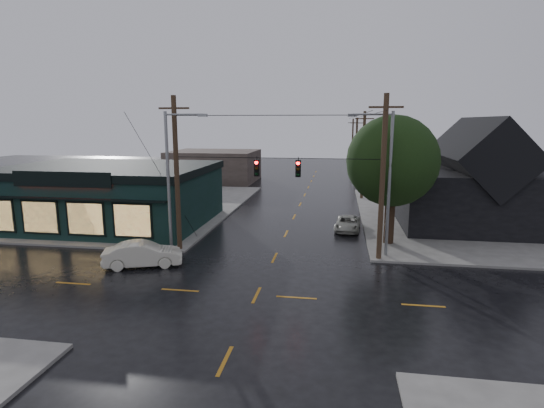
% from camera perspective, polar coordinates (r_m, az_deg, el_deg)
% --- Properties ---
extents(ground_plane, '(160.00, 160.00, 0.00)m').
position_cam_1_polar(ground_plane, '(21.65, -2.09, -12.14)').
color(ground_plane, black).
extents(sidewalk_nw, '(28.00, 28.00, 0.15)m').
position_cam_1_polar(sidewalk_nw, '(46.94, -21.79, -0.16)').
color(sidewalk_nw, '#64625D').
rests_on(sidewalk_nw, ground).
extents(sidewalk_ne, '(28.00, 28.00, 0.15)m').
position_cam_1_polar(sidewalk_ne, '(43.53, 30.51, -1.73)').
color(sidewalk_ne, '#64625D').
rests_on(sidewalk_ne, ground).
extents(pizza_shop, '(16.30, 12.34, 4.90)m').
position_cam_1_polar(pizza_shop, '(38.03, -20.93, 1.26)').
color(pizza_shop, black).
rests_on(pizza_shop, ground).
extents(ne_building, '(12.60, 11.60, 8.75)m').
position_cam_1_polar(ne_building, '(38.41, 25.80, 3.86)').
color(ne_building, black).
rests_on(ne_building, ground).
extents(corner_tree, '(6.20, 6.20, 8.86)m').
position_cam_1_polar(corner_tree, '(30.02, 15.89, 5.54)').
color(corner_tree, black).
rests_on(corner_tree, ground).
extents(utility_pole_nw, '(2.00, 0.32, 10.15)m').
position_cam_1_polar(utility_pole_nw, '(29.28, -12.27, -6.16)').
color(utility_pole_nw, '#342217').
rests_on(utility_pole_nw, ground).
extents(utility_pole_ne, '(2.00, 0.32, 10.15)m').
position_cam_1_polar(utility_pole_ne, '(27.52, 14.12, -7.36)').
color(utility_pole_ne, '#342217').
rests_on(utility_pole_ne, ground).
extents(utility_pole_far_a, '(2.00, 0.32, 9.65)m').
position_cam_1_polar(utility_pole_far_a, '(48.37, 11.93, 0.61)').
color(utility_pole_far_a, '#342217').
rests_on(utility_pole_far_a, ground).
extents(utility_pole_far_b, '(2.00, 0.32, 9.15)m').
position_cam_1_polar(utility_pole_far_b, '(68.12, 11.11, 3.60)').
color(utility_pole_far_b, '#342217').
rests_on(utility_pole_far_b, ground).
extents(utility_pole_far_c, '(2.00, 0.32, 9.15)m').
position_cam_1_polar(utility_pole_far_c, '(87.99, 10.66, 5.24)').
color(utility_pole_far_c, '#342217').
rests_on(utility_pole_far_c, ground).
extents(span_signal_assembly, '(13.00, 0.48, 1.23)m').
position_cam_1_polar(span_signal_assembly, '(26.46, 0.72, 4.90)').
color(span_signal_assembly, black).
rests_on(span_signal_assembly, ground).
extents(streetlight_nw, '(5.40, 0.30, 9.15)m').
position_cam_1_polar(streetlight_nw, '(28.77, -13.33, -6.51)').
color(streetlight_nw, gray).
rests_on(streetlight_nw, ground).
extents(streetlight_ne, '(5.40, 0.30, 9.15)m').
position_cam_1_polar(streetlight_ne, '(28.23, 15.01, -6.93)').
color(streetlight_ne, gray).
rests_on(streetlight_ne, ground).
extents(bg_building_west, '(12.00, 10.00, 4.40)m').
position_cam_1_polar(bg_building_west, '(62.48, -7.75, 5.09)').
color(bg_building_west, '#3D312C').
rests_on(bg_building_west, ground).
extents(bg_building_east, '(14.00, 12.00, 5.60)m').
position_cam_1_polar(bg_building_east, '(65.92, 19.60, 5.38)').
color(bg_building_east, black).
rests_on(bg_building_east, ground).
extents(sedan_cream, '(4.81, 3.04, 1.50)m').
position_cam_1_polar(sedan_cream, '(26.57, -16.97, -6.48)').
color(sedan_cream, beige).
rests_on(sedan_cream, ground).
extents(suv_silver, '(2.20, 4.17, 1.12)m').
position_cam_1_polar(suv_silver, '(34.27, 10.15, -2.60)').
color(suv_silver, '#A4A497').
rests_on(suv_silver, ground).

